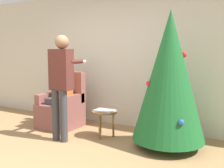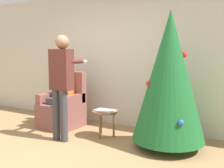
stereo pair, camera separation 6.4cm
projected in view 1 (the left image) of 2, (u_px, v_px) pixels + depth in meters
name	position (u px, v px, depth m)	size (l,w,h in m)	color
ground_plane	(37.00, 163.00, 3.46)	(14.00, 14.00, 0.00)	#99754C
wall_back	(118.00, 58.00, 5.23)	(8.00, 0.06, 2.70)	beige
christmas_tree	(169.00, 76.00, 3.92)	(1.10, 1.10, 2.09)	brown
armchair	(62.00, 109.00, 5.13)	(0.70, 0.72, 1.08)	brown
person_seated	(60.00, 91.00, 5.06)	(0.36, 0.46, 1.30)	#38383D
person_standing	(61.00, 78.00, 4.27)	(0.40, 0.57, 1.74)	#38383D
side_stool	(104.00, 115.00, 4.50)	(0.44, 0.44, 0.46)	brown
laptop	(104.00, 110.00, 4.49)	(0.34, 0.24, 0.02)	silver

